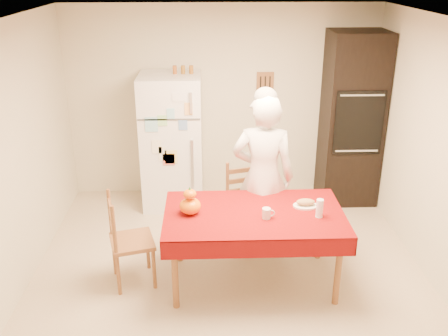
{
  "coord_description": "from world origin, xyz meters",
  "views": [
    {
      "loc": [
        -0.21,
        -4.08,
        2.96
      ],
      "look_at": [
        -0.05,
        0.2,
        1.18
      ],
      "focal_mm": 40.0,
      "sensor_mm": 36.0,
      "label": 1
    }
  ],
  "objects_px": {
    "refrigerator": "(172,142)",
    "wine_glass": "(320,208)",
    "dining_table": "(254,219)",
    "coffee_mug": "(266,213)",
    "chair_left": "(125,237)",
    "seated_woman": "(263,177)",
    "bread_plate": "(305,206)",
    "chair_far": "(246,201)",
    "oven_cabinet": "(352,120)",
    "pumpkin_lower": "(190,206)"
  },
  "relations": [
    {
      "from": "refrigerator",
      "to": "wine_glass",
      "type": "xyz_separation_m",
      "value": [
        1.47,
        -1.89,
        -0.0
      ]
    },
    {
      "from": "dining_table",
      "to": "coffee_mug",
      "type": "height_order",
      "value": "coffee_mug"
    },
    {
      "from": "chair_left",
      "to": "seated_woman",
      "type": "height_order",
      "value": "seated_woman"
    },
    {
      "from": "bread_plate",
      "to": "coffee_mug",
      "type": "bearing_deg",
      "value": -151.61
    },
    {
      "from": "chair_far",
      "to": "wine_glass",
      "type": "bearing_deg",
      "value": -70.19
    },
    {
      "from": "oven_cabinet",
      "to": "wine_glass",
      "type": "height_order",
      "value": "oven_cabinet"
    },
    {
      "from": "chair_left",
      "to": "bread_plate",
      "type": "relative_size",
      "value": 3.96
    },
    {
      "from": "refrigerator",
      "to": "chair_far",
      "type": "bearing_deg",
      "value": -50.34
    },
    {
      "from": "refrigerator",
      "to": "chair_far",
      "type": "relative_size",
      "value": 1.79
    },
    {
      "from": "coffee_mug",
      "to": "bread_plate",
      "type": "xyz_separation_m",
      "value": [
        0.41,
        0.22,
        -0.04
      ]
    },
    {
      "from": "dining_table",
      "to": "bread_plate",
      "type": "xyz_separation_m",
      "value": [
        0.51,
        0.1,
        0.08
      ]
    },
    {
      "from": "chair_far",
      "to": "seated_woman",
      "type": "distance_m",
      "value": 0.46
    },
    {
      "from": "refrigerator",
      "to": "chair_left",
      "type": "height_order",
      "value": "refrigerator"
    },
    {
      "from": "wine_glass",
      "to": "bread_plate",
      "type": "xyz_separation_m",
      "value": [
        -0.09,
        0.21,
        -0.08
      ]
    },
    {
      "from": "wine_glass",
      "to": "bread_plate",
      "type": "height_order",
      "value": "wine_glass"
    },
    {
      "from": "coffee_mug",
      "to": "wine_glass",
      "type": "relative_size",
      "value": 0.57
    },
    {
      "from": "oven_cabinet",
      "to": "chair_far",
      "type": "distance_m",
      "value": 1.88
    },
    {
      "from": "chair_far",
      "to": "pumpkin_lower",
      "type": "distance_m",
      "value": 1.0
    },
    {
      "from": "refrigerator",
      "to": "seated_woman",
      "type": "xyz_separation_m",
      "value": [
        1.02,
        -1.25,
        0.04
      ]
    },
    {
      "from": "dining_table",
      "to": "pumpkin_lower",
      "type": "distance_m",
      "value": 0.62
    },
    {
      "from": "refrigerator",
      "to": "oven_cabinet",
      "type": "distance_m",
      "value": 2.29
    },
    {
      "from": "refrigerator",
      "to": "coffee_mug",
      "type": "relative_size",
      "value": 17.0
    },
    {
      "from": "coffee_mug",
      "to": "bread_plate",
      "type": "relative_size",
      "value": 0.42
    },
    {
      "from": "dining_table",
      "to": "bread_plate",
      "type": "height_order",
      "value": "bread_plate"
    },
    {
      "from": "chair_left",
      "to": "wine_glass",
      "type": "distance_m",
      "value": 1.87
    },
    {
      "from": "dining_table",
      "to": "bread_plate",
      "type": "distance_m",
      "value": 0.52
    },
    {
      "from": "pumpkin_lower",
      "to": "bread_plate",
      "type": "height_order",
      "value": "pumpkin_lower"
    },
    {
      "from": "pumpkin_lower",
      "to": "chair_left",
      "type": "bearing_deg",
      "value": 178.95
    },
    {
      "from": "chair_left",
      "to": "bread_plate",
      "type": "bearing_deg",
      "value": -102.74
    },
    {
      "from": "pumpkin_lower",
      "to": "seated_woman",
      "type": "bearing_deg",
      "value": 35.62
    },
    {
      "from": "dining_table",
      "to": "chair_left",
      "type": "bearing_deg",
      "value": 179.05
    },
    {
      "from": "oven_cabinet",
      "to": "chair_far",
      "type": "relative_size",
      "value": 2.32
    },
    {
      "from": "refrigerator",
      "to": "dining_table",
      "type": "relative_size",
      "value": 1.0
    },
    {
      "from": "chair_left",
      "to": "wine_glass",
      "type": "relative_size",
      "value": 5.4
    },
    {
      "from": "chair_left",
      "to": "bread_plate",
      "type": "distance_m",
      "value": 1.77
    },
    {
      "from": "dining_table",
      "to": "pumpkin_lower",
      "type": "xyz_separation_m",
      "value": [
        -0.6,
        0.01,
        0.15
      ]
    },
    {
      "from": "oven_cabinet",
      "to": "coffee_mug",
      "type": "distance_m",
      "value": 2.36
    },
    {
      "from": "oven_cabinet",
      "to": "wine_glass",
      "type": "distance_m",
      "value": 2.11
    },
    {
      "from": "chair_far",
      "to": "wine_glass",
      "type": "height_order",
      "value": "chair_far"
    },
    {
      "from": "refrigerator",
      "to": "oven_cabinet",
      "type": "relative_size",
      "value": 0.77
    },
    {
      "from": "refrigerator",
      "to": "dining_table",
      "type": "xyz_separation_m",
      "value": [
        0.88,
        -1.79,
        -0.16
      ]
    },
    {
      "from": "coffee_mug",
      "to": "wine_glass",
      "type": "xyz_separation_m",
      "value": [
        0.49,
        0.01,
        0.04
      ]
    },
    {
      "from": "dining_table",
      "to": "chair_far",
      "type": "relative_size",
      "value": 1.79
    },
    {
      "from": "dining_table",
      "to": "coffee_mug",
      "type": "bearing_deg",
      "value": -48.22
    },
    {
      "from": "refrigerator",
      "to": "dining_table",
      "type": "distance_m",
      "value": 2.0
    },
    {
      "from": "oven_cabinet",
      "to": "bread_plate",
      "type": "height_order",
      "value": "oven_cabinet"
    },
    {
      "from": "coffee_mug",
      "to": "seated_woman",
      "type": "bearing_deg",
      "value": 86.72
    },
    {
      "from": "oven_cabinet",
      "to": "chair_left",
      "type": "height_order",
      "value": "oven_cabinet"
    },
    {
      "from": "coffee_mug",
      "to": "chair_far",
      "type": "bearing_deg",
      "value": 97.77
    },
    {
      "from": "oven_cabinet",
      "to": "dining_table",
      "type": "height_order",
      "value": "oven_cabinet"
    }
  ]
}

